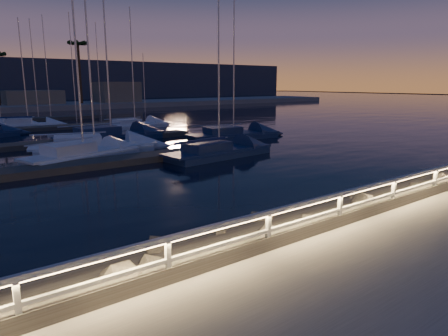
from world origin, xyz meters
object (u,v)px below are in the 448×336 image
at_px(sailboat_f, 81,154).
at_px(sailboat_g, 108,136).
at_px(guard_rail, 317,207).
at_px(sailboat_n, 27,125).
at_px(sailboat_h, 231,134).
at_px(sailboat_d, 216,151).
at_px(sailboat_c, 91,146).
at_px(sailboat_l, 133,125).

relative_size(sailboat_f, sailboat_g, 0.86).
bearing_deg(sailboat_f, guard_rail, -104.90).
distance_m(guard_rail, sailboat_n, 41.04).
bearing_deg(sailboat_h, sailboat_d, -126.15).
height_order(sailboat_f, sailboat_n, sailboat_f).
distance_m(sailboat_d, sailboat_h, 9.00).
distance_m(guard_rail, sailboat_c, 21.32).
bearing_deg(sailboat_n, sailboat_f, -75.69).
bearing_deg(sailboat_l, sailboat_f, -131.27).
relative_size(sailboat_c, sailboat_l, 1.16).
distance_m(guard_rail, sailboat_d, 15.75).
relative_size(sailboat_f, sailboat_l, 1.07).
height_order(sailboat_f, sailboat_g, sailboat_g).
height_order(sailboat_d, sailboat_h, sailboat_h).
height_order(guard_rail, sailboat_g, sailboat_g).
relative_size(guard_rail, sailboat_l, 3.46).
distance_m(sailboat_h, sailboat_n, 24.03).
bearing_deg(sailboat_d, sailboat_l, 75.87).
height_order(sailboat_l, sailboat_n, sailboat_l).
bearing_deg(sailboat_l, sailboat_n, 136.39).
distance_m(sailboat_g, sailboat_n, 15.51).
xyz_separation_m(sailboat_d, sailboat_l, (2.90, 19.72, -0.02)).
distance_m(sailboat_l, sailboat_n, 11.78).
bearing_deg(sailboat_c, sailboat_h, 12.39).
bearing_deg(guard_rail, sailboat_h, 58.03).
xyz_separation_m(sailboat_f, sailboat_h, (13.99, 2.20, -0.03)).
distance_m(sailboat_d, sailboat_f, 8.80).
bearing_deg(sailboat_c, sailboat_d, -34.10).
height_order(sailboat_g, sailboat_h, sailboat_g).
xyz_separation_m(sailboat_d, sailboat_f, (-7.71, 4.25, 0.04)).
distance_m(sailboat_d, sailboat_l, 19.93).
height_order(sailboat_f, sailboat_l, sailboat_f).
bearing_deg(sailboat_c, sailboat_l, 69.86).
xyz_separation_m(sailboat_f, sailboat_g, (4.69, 7.42, 0.02)).
height_order(sailboat_d, sailboat_f, sailboat_d).
relative_size(guard_rail, sailboat_h, 3.08).
bearing_deg(sailboat_h, sailboat_g, 158.78).
height_order(sailboat_d, sailboat_n, sailboat_d).
distance_m(sailboat_c, sailboat_h, 12.36).
bearing_deg(sailboat_l, sailboat_h, -82.55).
xyz_separation_m(guard_rail, sailboat_n, (0.11, 41.03, -0.97)).
distance_m(sailboat_d, sailboat_g, 12.05).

